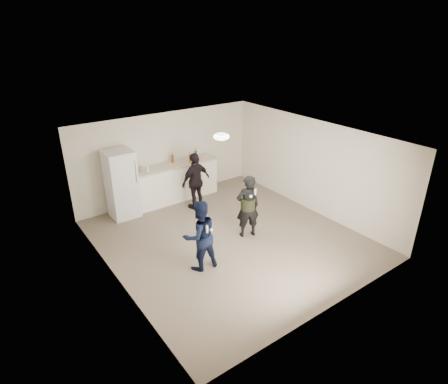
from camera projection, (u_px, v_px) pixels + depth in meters
floor at (229, 238)px, 8.99m from camera, size 6.00×6.00×0.00m
ceiling at (229, 137)px, 7.95m from camera, size 6.00×6.00×0.00m
wall_back at (167, 156)px, 10.68m from camera, size 6.00×0.00×6.00m
wall_front at (336, 251)px, 6.25m from camera, size 6.00×0.00×6.00m
wall_left at (111, 226)px, 7.00m from camera, size 0.00×6.00×6.00m
wall_right at (312, 166)px, 9.93m from camera, size 0.00×6.00×6.00m
counter at (174, 183)px, 10.75m from camera, size 2.60×0.56×1.05m
counter_top at (173, 165)px, 10.52m from camera, size 2.68×0.64×0.04m
fridge at (121, 184)px, 9.70m from camera, size 0.70×0.70×1.80m
fridge_handle at (136, 172)px, 9.41m from camera, size 0.02×0.02×0.60m
ceiling_dome at (221, 137)px, 8.19m from camera, size 0.36×0.36×0.16m
shaker at (140, 169)px, 9.98m from camera, size 0.08×0.08×0.17m
man at (200, 236)px, 7.62m from camera, size 0.79×0.63×1.54m
woman at (248, 206)px, 8.81m from camera, size 0.66×0.54×1.56m
camo_shorts at (248, 204)px, 8.78m from camera, size 0.34×0.34×0.28m
spectator at (196, 181)px, 10.16m from camera, size 0.99×0.55×1.60m
remote_man at (207, 229)px, 7.30m from camera, size 0.04×0.04×0.15m
nunchuk_man at (211, 230)px, 7.41m from camera, size 0.07×0.07×0.07m
remote_woman at (255, 192)px, 8.43m from camera, size 0.04×0.04×0.15m
nunchuk_woman at (251, 196)px, 8.44m from camera, size 0.07×0.07×0.07m
bottle_cluster at (183, 159)px, 10.58m from camera, size 1.64×0.36×0.27m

